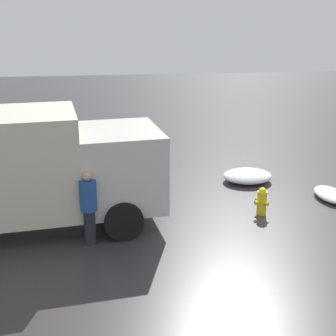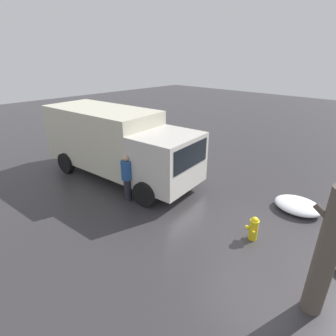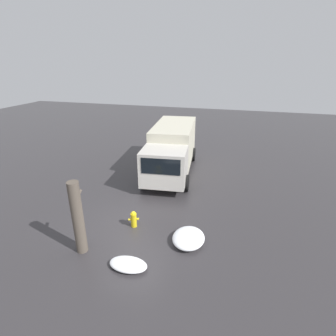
{
  "view_description": "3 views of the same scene",
  "coord_description": "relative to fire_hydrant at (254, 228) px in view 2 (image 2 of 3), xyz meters",
  "views": [
    {
      "loc": [
        3.98,
        10.66,
        4.91
      ],
      "look_at": [
        2.42,
        -0.1,
        1.33
      ],
      "focal_mm": 50.0,
      "sensor_mm": 36.0,
      "label": 1
    },
    {
      "loc": [
        -2.45,
        6.09,
        4.85
      ],
      "look_at": [
        3.78,
        -0.46,
        0.94
      ],
      "focal_mm": 28.0,
      "sensor_mm": 36.0,
      "label": 2
    },
    {
      "loc": [
        -8.61,
        -3.94,
        6.55
      ],
      "look_at": [
        3.59,
        -0.49,
        1.31
      ],
      "focal_mm": 28.0,
      "sensor_mm": 36.0,
      "label": 3
    }
  ],
  "objects": [
    {
      "name": "snow_pile_curbside",
      "position": [
        -0.39,
        -2.44,
        -0.19
      ],
      "size": [
        1.51,
        1.24,
        0.37
      ],
      "color": "white",
      "rests_on": "ground_plane"
    },
    {
      "name": "ground_plane",
      "position": [
        -0.0,
        -0.0,
        -0.37
      ],
      "size": [
        60.0,
        60.0,
        0.0
      ],
      "primitive_type": "plane",
      "color": "#333033"
    },
    {
      "name": "delivery_truck",
      "position": [
        6.28,
        0.02,
        1.18
      ],
      "size": [
        7.25,
        3.2,
        2.83
      ],
      "rotation": [
        0.0,
        0.0,
        1.68
      ],
      "color": "beige",
      "rests_on": "ground_plane"
    },
    {
      "name": "fire_hydrant",
      "position": [
        0.0,
        0.0,
        0.0
      ],
      "size": [
        0.35,
        0.44,
        0.73
      ],
      "rotation": [
        0.0,
        0.0,
        0.4
      ],
      "color": "yellow",
      "rests_on": "ground_plane"
    },
    {
      "name": "pedestrian",
      "position": [
        4.34,
        1.05,
        0.57
      ],
      "size": [
        0.38,
        0.38,
        1.73
      ],
      "rotation": [
        0.0,
        0.0,
        3.51
      ],
      "color": "#23232D",
      "rests_on": "ground_plane"
    },
    {
      "name": "tree_trunk",
      "position": [
        -1.94,
        1.25,
        1.05
      ],
      "size": [
        0.62,
        0.4,
        2.81
      ],
      "color": "brown",
      "rests_on": "ground_plane"
    }
  ]
}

